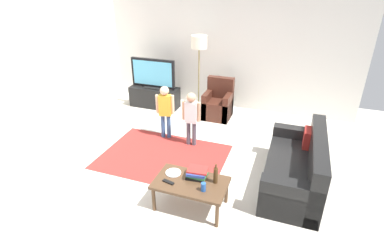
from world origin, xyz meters
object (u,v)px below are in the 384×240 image
Objects in this scene: couch at (299,169)px; tv_remote at (168,182)px; book_stack at (197,173)px; plate at (173,173)px; tv_stand at (155,97)px; soda_can at (203,187)px; floor_lamp at (199,46)px; coffee_table at (191,185)px; tv at (153,74)px; bottle at (216,175)px; child_center at (191,114)px; armchair at (218,105)px; child_near_tv at (165,107)px.

tv_remote is at bearing -146.01° from couch.
book_stack is 0.35m from plate.
tv_stand is 3.94m from soda_can.
book_stack is (2.12, -2.96, 0.25)m from tv_stand.
floor_lamp is 14.83× the size of soda_can.
coffee_table is at bearing -56.05° from tv_stand.
soda_can is (-1.17, -1.12, 0.19)m from couch.
tv is 3.78× the size of bottle.
child_center is at bearing -44.30° from tv_stand.
child_center is 6.24× the size of tv_remote.
armchair is 2.95m from plate.
book_stack reaches higher than coffee_table.
tv_stand is 1.09× the size of tv.
plate is (-0.30, 0.10, 0.06)m from coffee_table.
coffee_table is (-1.39, -1.00, 0.08)m from couch.
floor_lamp is 3.54m from bottle.
bottle is 0.65m from tv_remote.
armchair reaches higher than book_stack.
tv_stand is 3.67m from tv_remote.
tv reaches higher than child_near_tv.
couch is 2.02m from tv_remote.
armchair is 3.07m from coffee_table.
tv is at bearing 131.89° from tv_remote.
tv is 1.04× the size of child_center.
armchair is 5.29× the size of tv_remote.
soda_can is at bearing -136.08° from couch.
tv is at bearing 136.11° from child_center.
book_stack is 1.80× the size of tv_remote.
armchair is at bearing 101.80° from soda_can.
tv_stand is at bearing 125.61° from book_stack.
book_stack is at bearing -54.19° from tv.
soda_can is at bearing -70.29° from floor_lamp.
couch reaches higher than soda_can.
soda_can is at bearing -78.20° from armchair.
coffee_table is at bearing -162.65° from bottle.
child_center reaches higher than plate.
book_stack is 1.05× the size of bottle.
child_center is 3.65× the size of bottle.
floor_lamp is 1.76m from child_near_tv.
plate is at bearing 157.06° from soda_can.
bottle is (1.48, -1.63, -0.11)m from child_near_tv.
tv reaches higher than child_center.
armchair is 4.09× the size of plate.
coffee_table is (0.98, -3.23, -1.17)m from floor_lamp.
tv_remote is (0.16, -3.16, 0.13)m from armchair.
tv is 0.61× the size of couch.
armchair is 3.23m from soda_can.
book_stack is at bearing 176.24° from bottle.
tv is 3.73m from coffee_table.
armchair is at bearing 61.29° from child_near_tv.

